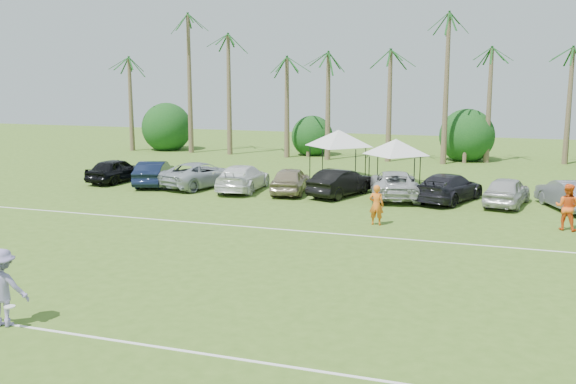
% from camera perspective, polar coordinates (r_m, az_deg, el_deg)
% --- Properties ---
extents(ground, '(120.00, 120.00, 0.00)m').
position_cam_1_polar(ground, '(14.93, -20.25, -15.06)').
color(ground, '#43661E').
rests_on(ground, ground).
extents(field_lines, '(80.00, 12.10, 0.01)m').
position_cam_1_polar(field_lines, '(21.27, -6.55, -6.85)').
color(field_lines, white).
rests_on(field_lines, ground).
extents(palm_tree_0, '(2.40, 2.40, 8.90)m').
position_cam_1_polar(palm_tree_0, '(57.33, -13.95, 11.15)').
color(palm_tree_0, brown).
rests_on(palm_tree_0, ground).
extents(palm_tree_1, '(2.40, 2.40, 9.90)m').
position_cam_1_polar(palm_tree_1, '(54.84, -9.48, 12.28)').
color(palm_tree_1, brown).
rests_on(palm_tree_1, ground).
extents(palm_tree_2, '(2.40, 2.40, 10.90)m').
position_cam_1_polar(palm_tree_2, '(52.71, -4.58, 13.41)').
color(palm_tree_2, brown).
rests_on(palm_tree_2, ground).
extents(palm_tree_3, '(2.40, 2.40, 11.90)m').
position_cam_1_polar(palm_tree_3, '(51.32, -0.35, 14.48)').
color(palm_tree_3, brown).
rests_on(palm_tree_3, ground).
extents(palm_tree_4, '(2.40, 2.40, 8.90)m').
position_cam_1_polar(palm_tree_4, '(50.02, 4.07, 11.60)').
color(palm_tree_4, brown).
rests_on(palm_tree_4, ground).
extents(palm_tree_5, '(2.40, 2.40, 9.90)m').
position_cam_1_polar(palm_tree_5, '(49.18, 8.70, 12.56)').
color(palm_tree_5, brown).
rests_on(palm_tree_5, ground).
extents(palm_tree_6, '(2.40, 2.40, 10.90)m').
position_cam_1_polar(palm_tree_6, '(48.67, 13.50, 13.44)').
color(palm_tree_6, brown).
rests_on(palm_tree_6, ground).
extents(palm_tree_7, '(2.40, 2.40, 11.90)m').
position_cam_1_polar(palm_tree_7, '(48.50, 18.40, 14.23)').
color(palm_tree_7, brown).
rests_on(palm_tree_7, ground).
extents(palm_tree_8, '(2.40, 2.40, 8.90)m').
position_cam_1_polar(palm_tree_8, '(48.54, 24.23, 10.80)').
color(palm_tree_8, brown).
rests_on(palm_tree_8, ground).
extents(bush_tree_0, '(4.00, 4.00, 4.00)m').
position_cam_1_polar(bush_tree_0, '(56.80, -10.60, 5.54)').
color(bush_tree_0, brown).
rests_on(bush_tree_0, ground).
extents(bush_tree_1, '(4.00, 4.00, 4.00)m').
position_cam_1_polar(bush_tree_1, '(51.70, 2.12, 5.27)').
color(bush_tree_1, brown).
rests_on(bush_tree_1, ground).
extents(bush_tree_2, '(4.00, 4.00, 4.00)m').
position_cam_1_polar(bush_tree_2, '(49.62, 15.56, 4.70)').
color(bush_tree_2, brown).
rests_on(bush_tree_2, ground).
extents(sideline_player_a, '(0.65, 0.44, 1.73)m').
position_cam_1_polar(sideline_player_a, '(27.44, 7.87, -1.15)').
color(sideline_player_a, orange).
rests_on(sideline_player_a, ground).
extents(sideline_player_b, '(1.11, 0.97, 1.93)m').
position_cam_1_polar(sideline_player_b, '(28.65, 23.55, -1.23)').
color(sideline_player_b, '#FF601C').
rests_on(sideline_player_b, ground).
extents(canopy_tent_left, '(4.36, 4.36, 3.53)m').
position_cam_1_polar(canopy_tent_left, '(39.66, 4.53, 5.53)').
color(canopy_tent_left, black).
rests_on(canopy_tent_left, ground).
extents(canopy_tent_right, '(3.93, 3.93, 3.18)m').
position_cam_1_polar(canopy_tent_right, '(37.26, 9.58, 4.67)').
color(canopy_tent_right, black).
rests_on(canopy_tent_right, ground).
extents(frisbee_player, '(1.44, 1.04, 2.00)m').
position_cam_1_polar(frisbee_player, '(17.79, -24.05, -7.76)').
color(frisbee_player, '#887DB1').
rests_on(frisbee_player, ground).
extents(parked_car_0, '(2.05, 4.35, 1.44)m').
position_cam_1_polar(parked_car_0, '(39.76, -15.02, 1.89)').
color(parked_car_0, black).
rests_on(parked_car_0, ground).
extents(parked_car_1, '(2.72, 4.62, 1.44)m').
position_cam_1_polar(parked_car_1, '(38.02, -11.81, 1.65)').
color(parked_car_1, black).
rests_on(parked_car_1, ground).
extents(parked_car_2, '(3.71, 5.63, 1.44)m').
position_cam_1_polar(parked_car_2, '(37.04, -7.80, 1.55)').
color(parked_car_2, '#A3AAB2').
rests_on(parked_car_2, ground).
extents(parked_car_3, '(2.40, 5.10, 1.44)m').
position_cam_1_polar(parked_car_3, '(35.59, -4.04, 1.27)').
color(parked_car_3, white).
rests_on(parked_car_3, ground).
extents(parked_car_4, '(2.24, 4.41, 1.44)m').
position_cam_1_polar(parked_car_4, '(34.68, 0.23, 1.06)').
color(parked_car_4, gray).
rests_on(parked_car_4, ground).
extents(parked_car_5, '(2.84, 4.62, 1.44)m').
position_cam_1_polar(parked_car_5, '(34.01, 4.73, 0.85)').
color(parked_car_5, black).
rests_on(parked_car_5, ground).
extents(parked_car_6, '(3.47, 5.57, 1.44)m').
position_cam_1_polar(parked_car_6, '(33.76, 9.43, 0.67)').
color(parked_car_6, '#B2B3B4').
rests_on(parked_car_6, ground).
extents(parked_car_7, '(3.55, 5.34, 1.44)m').
position_cam_1_polar(parked_car_7, '(33.36, 14.12, 0.39)').
color(parked_car_7, black).
rests_on(parked_car_7, ground).
extents(parked_car_8, '(2.47, 4.47, 1.44)m').
position_cam_1_polar(parked_car_8, '(33.13, 18.88, 0.08)').
color(parked_car_8, '#B5B5B5').
rests_on(parked_car_8, ground).
extents(parked_car_9, '(2.97, 4.62, 1.44)m').
position_cam_1_polar(parked_car_9, '(33.16, 23.67, -0.22)').
color(parked_car_9, slate).
rests_on(parked_car_9, ground).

